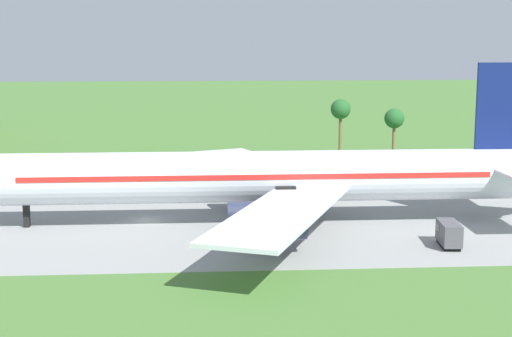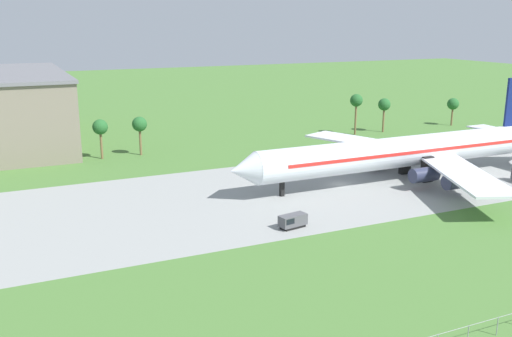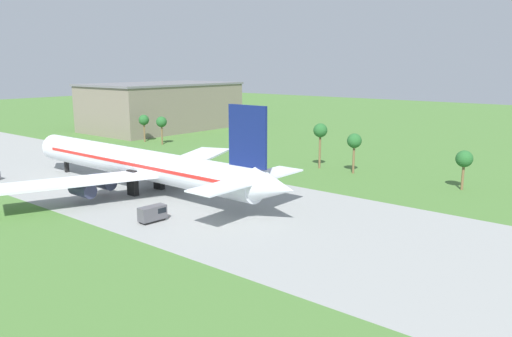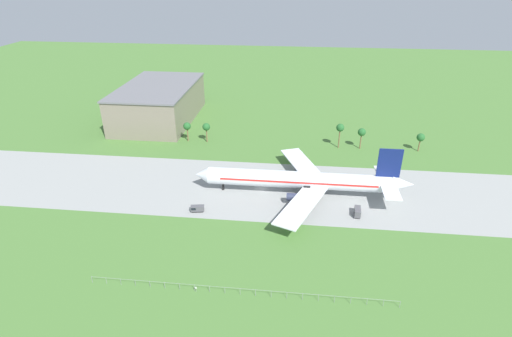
{
  "view_description": "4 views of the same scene",
  "coord_description": "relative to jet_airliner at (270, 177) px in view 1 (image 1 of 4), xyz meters",
  "views": [
    {
      "loc": [
        7.24,
        -96.63,
        23.16
      ],
      "look_at": [
        13.75,
        -2.12,
        6.9
      ],
      "focal_mm": 55.0,
      "sensor_mm": 36.0,
      "label": 1
    },
    {
      "loc": [
        -60.9,
        -93.02,
        31.83
      ],
      "look_at": [
        -19.54,
        -2.12,
        5.9
      ],
      "focal_mm": 40.0,
      "sensor_mm": 36.0,
      "label": 2
    },
    {
      "loc": [
        99.82,
        -66.56,
        26.42
      ],
      "look_at": [
        47.05,
        -2.12,
        9.05
      ],
      "focal_mm": 35.0,
      "sensor_mm": 36.0,
      "label": 3
    },
    {
      "loc": [
        12.48,
        -131.02,
        75.93
      ],
      "look_at": [
        -2.49,
        5.0,
        6.0
      ],
      "focal_mm": 28.0,
      "sensor_mm": 36.0,
      "label": 4
    }
  ],
  "objects": [
    {
      "name": "palm_tree_row",
      "position": [
        -1.08,
        44.38,
        2.0
      ],
      "size": [
        111.31,
        3.6,
        11.73
      ],
      "color": "brown",
      "rests_on": "ground_plane"
    },
    {
      "name": "fuel_truck",
      "position": [
        18.74,
        -12.22,
        -4.36
      ],
      "size": [
        2.4,
        4.96,
        2.77
      ],
      "color": "black",
      "rests_on": "ground_plane"
    },
    {
      "name": "taxiway_strip",
      "position": [
        -15.51,
        2.12,
        -5.84
      ],
      "size": [
        320.0,
        44.0,
        0.02
      ],
      "color": "gray",
      "rests_on": "ground_plane"
    },
    {
      "name": "ground_plane",
      "position": [
        -15.51,
        2.12,
        -5.85
      ],
      "size": [
        600.0,
        600.0,
        0.0
      ],
      "primitive_type": "plane",
      "color": "#477233"
    },
    {
      "name": "jet_airliner",
      "position": [
        0.0,
        0.0,
        0.0
      ],
      "size": [
        79.49,
        61.06,
        19.75
      ],
      "color": "silver",
      "rests_on": "ground_plane"
    }
  ]
}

